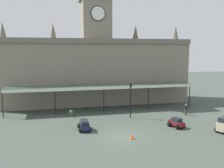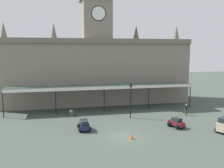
{
  "view_description": "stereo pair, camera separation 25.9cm",
  "coord_description": "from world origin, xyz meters",
  "px_view_note": "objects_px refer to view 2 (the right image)",
  "views": [
    {
      "loc": [
        -6.96,
        -24.99,
        9.41
      ],
      "look_at": [
        0.0,
        5.42,
        5.07
      ],
      "focal_mm": 39.35,
      "sensor_mm": 36.0,
      "label": 1
    },
    {
      "loc": [
        -6.71,
        -25.05,
        9.41
      ],
      "look_at": [
        0.0,
        5.42,
        5.07
      ],
      "focal_mm": 39.35,
      "sensor_mm": 36.0,
      "label": 2
    }
  ],
  "objects_px": {
    "car_navy_estate": "(84,126)",
    "victorian_lamppost": "(131,96)",
    "planter_forecourt_centre": "(71,113)",
    "traffic_cone": "(131,136)",
    "pedestrian_near_entrance": "(186,109)",
    "car_maroon_sedan": "(176,123)"
  },
  "relations": [
    {
      "from": "traffic_cone",
      "to": "victorian_lamppost",
      "type": "bearing_deg",
      "value": 73.91
    },
    {
      "from": "pedestrian_near_entrance",
      "to": "traffic_cone",
      "type": "distance_m",
      "value": 12.96
    },
    {
      "from": "car_navy_estate",
      "to": "victorian_lamppost",
      "type": "distance_m",
      "value": 8.33
    },
    {
      "from": "victorian_lamppost",
      "to": "planter_forecourt_centre",
      "type": "distance_m",
      "value": 8.79
    },
    {
      "from": "car_navy_estate",
      "to": "planter_forecourt_centre",
      "type": "height_order",
      "value": "car_navy_estate"
    },
    {
      "from": "car_navy_estate",
      "to": "traffic_cone",
      "type": "height_order",
      "value": "car_navy_estate"
    },
    {
      "from": "planter_forecourt_centre",
      "to": "victorian_lamppost",
      "type": "bearing_deg",
      "value": -17.3
    },
    {
      "from": "victorian_lamppost",
      "to": "planter_forecourt_centre",
      "type": "bearing_deg",
      "value": 162.7
    },
    {
      "from": "car_navy_estate",
      "to": "traffic_cone",
      "type": "distance_m",
      "value": 6.11
    },
    {
      "from": "car_navy_estate",
      "to": "victorian_lamppost",
      "type": "xyz_separation_m",
      "value": [
        6.9,
        3.93,
        2.52
      ]
    },
    {
      "from": "planter_forecourt_centre",
      "to": "traffic_cone",
      "type": "bearing_deg",
      "value": -61.25
    },
    {
      "from": "car_maroon_sedan",
      "to": "victorian_lamppost",
      "type": "relative_size",
      "value": 0.45
    },
    {
      "from": "car_maroon_sedan",
      "to": "car_navy_estate",
      "type": "height_order",
      "value": "car_navy_estate"
    },
    {
      "from": "car_navy_estate",
      "to": "victorian_lamppost",
      "type": "relative_size",
      "value": 0.45
    },
    {
      "from": "pedestrian_near_entrance",
      "to": "planter_forecourt_centre",
      "type": "xyz_separation_m",
      "value": [
        -16.29,
        2.95,
        -0.42
      ]
    },
    {
      "from": "car_navy_estate",
      "to": "planter_forecourt_centre",
      "type": "bearing_deg",
      "value": 99.93
    },
    {
      "from": "victorian_lamppost",
      "to": "planter_forecourt_centre",
      "type": "height_order",
      "value": "victorian_lamppost"
    },
    {
      "from": "pedestrian_near_entrance",
      "to": "traffic_cone",
      "type": "relative_size",
      "value": 2.53
    },
    {
      "from": "traffic_cone",
      "to": "pedestrian_near_entrance",
      "type": "bearing_deg",
      "value": 35.35
    },
    {
      "from": "car_maroon_sedan",
      "to": "car_navy_estate",
      "type": "xyz_separation_m",
      "value": [
        -11.13,
        1.39,
        0.06
      ]
    },
    {
      "from": "traffic_cone",
      "to": "car_navy_estate",
      "type": "bearing_deg",
      "value": 138.9
    },
    {
      "from": "car_maroon_sedan",
      "to": "planter_forecourt_centre",
      "type": "xyz_separation_m",
      "value": [
        -12.26,
        7.81,
        -0.01
      ]
    }
  ]
}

